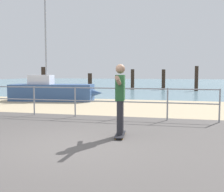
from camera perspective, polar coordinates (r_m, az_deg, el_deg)
name	(u,v)px	position (r m, az deg, el deg)	size (l,w,h in m)	color
ground_plane	(47,161)	(5.13, -13.15, -12.79)	(24.00, 10.00, 0.04)	#514C49
beach_strip	(129,107)	(12.64, 3.48, -2.16)	(24.00, 6.00, 0.04)	tan
sea_surface	(164,83)	(40.44, 10.60, 2.59)	(72.00, 50.00, 0.04)	slate
railing_fence	(54,97)	(9.95, -11.74, -0.12)	(10.97, 0.05, 1.05)	gray
sailboat	(55,91)	(15.34, -11.58, 0.96)	(5.05, 1.99, 5.72)	#335184
skateboard	(120,135)	(6.69, 1.67, -7.88)	(0.29, 0.82, 0.08)	black
skateboarder	(120,95)	(6.55, 1.70, 0.25)	(0.25, 1.45, 1.65)	#26262B
groyne_post_0	(44,80)	(20.86, -13.77, 3.13)	(0.34, 0.34, 1.93)	#332319
groyne_post_1	(90,83)	(22.01, -4.53, 2.74)	(0.32, 0.32, 1.47)	#332319
groyne_post_2	(133,79)	(25.15, 4.22, 3.41)	(0.32, 0.32, 1.82)	#332319
groyne_post_3	(163,80)	(25.05, 10.48, 3.32)	(0.32, 0.32, 1.81)	#332319
groyne_post_4	(196,79)	(23.98, 16.87, 3.43)	(0.29, 0.29, 2.06)	#332319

